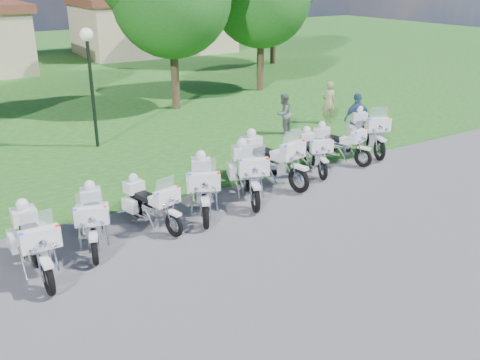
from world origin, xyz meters
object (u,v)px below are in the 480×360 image
bystander_a (328,102)px  motorcycle_5 (271,158)px  motorcycle_4 (247,171)px  lamp_post (89,58)px  motorcycle_2 (150,202)px  motorcycle_8 (367,130)px  motorcycle_6 (313,151)px  bystander_b (283,114)px  bystander_c (357,118)px  motorcycle_7 (339,143)px  motorcycle_3 (203,185)px  motorcycle_0 (34,241)px  motorcycle_1 (92,217)px

bystander_a → motorcycle_5: bearing=52.9°
motorcycle_4 → lamp_post: (-2.11, 6.63, 2.38)m
motorcycle_2 → motorcycle_8: size_ratio=0.85×
lamp_post → motorcycle_4: bearing=-72.4°
motorcycle_6 → lamp_post: size_ratio=0.52×
bystander_b → motorcycle_2: bearing=11.2°
motorcycle_2 → bystander_a: size_ratio=1.23×
motorcycle_2 → bystander_c: bearing=-178.6°
lamp_post → bystander_c: 9.54m
motorcycle_7 → lamp_post: lamp_post is taller
motorcycle_2 → bystander_a: bearing=-166.5°
motorcycle_3 → motorcycle_8: bearing=-143.6°
motorcycle_3 → motorcycle_6: motorcycle_3 is taller
lamp_post → bystander_b: 7.32m
motorcycle_3 → motorcycle_5: bearing=-139.3°
motorcycle_0 → motorcycle_2: bearing=-165.1°
motorcycle_1 → bystander_c: size_ratio=1.24×
motorcycle_8 → bystander_b: bearing=-48.4°
motorcycle_4 → bystander_c: bearing=-139.5°
motorcycle_5 → motorcycle_6: (1.74, 0.19, -0.12)m
motorcycle_6 → motorcycle_8: 2.86m
bystander_b → bystander_c: size_ratio=0.85×
motorcycle_5 → lamp_post: lamp_post is taller
motorcycle_4 → motorcycle_7: 4.27m
motorcycle_6 → motorcycle_7: size_ratio=0.99×
motorcycle_3 → motorcycle_8: motorcycle_8 is taller
motorcycle_1 → motorcycle_4: 4.50m
motorcycle_3 → motorcycle_7: bearing=-143.6°
motorcycle_7 → motorcycle_8: bearing=175.3°
motorcycle_5 → motorcycle_7: size_ratio=1.23×
motorcycle_0 → motorcycle_6: motorcycle_0 is taller
lamp_post → bystander_b: bearing=-18.0°
motorcycle_4 → motorcycle_7: motorcycle_4 is taller
motorcycle_4 → motorcycle_8: bearing=-146.3°
motorcycle_4 → bystander_c: 6.37m
motorcycle_2 → motorcycle_6: bearing=176.3°
motorcycle_3 → motorcycle_5: motorcycle_5 is taller
lamp_post → motorcycle_2: bearing=-97.1°
motorcycle_5 → motorcycle_3: bearing=5.2°
motorcycle_0 → motorcycle_1: bearing=-158.1°
motorcycle_5 → motorcycle_7: 3.02m
motorcycle_0 → bystander_c: 12.28m
motorcycle_0 → motorcycle_8: size_ratio=1.00×
motorcycle_1 → motorcycle_6: motorcycle_1 is taller
motorcycle_2 → lamp_post: lamp_post is taller
motorcycle_0 → motorcycle_5: 7.20m
lamp_post → bystander_a: size_ratio=2.41×
motorcycle_2 → motorcycle_7: size_ratio=0.98×
lamp_post → motorcycle_6: bearing=-49.6°
motorcycle_0 → bystander_b: size_ratio=1.58×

